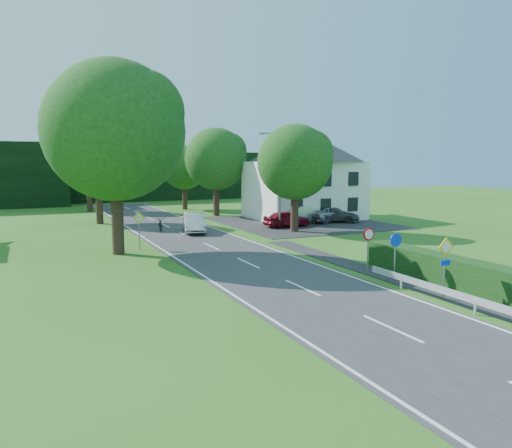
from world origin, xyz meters
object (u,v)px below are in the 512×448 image
moving_car (194,223)px  motorcycle (161,224)px  parked_car_silver_b (327,214)px  streetlight (278,176)px  parked_car_silver_a (305,214)px  parked_car_red (287,219)px  parked_car_grey (334,215)px  parasol (272,210)px

moving_car → motorcycle: (-2.22, 1.94, -0.20)m
parked_car_silver_b → streetlight: bearing=89.6°
parked_car_silver_a → parked_car_silver_b: size_ratio=0.99×
moving_car → parked_car_red: (8.26, -0.14, -0.06)m
parked_car_grey → parked_car_silver_a: bearing=125.2°
parked_car_red → parked_car_silver_b: size_ratio=0.81×
parasol → parked_car_grey: bearing=-28.1°
moving_car → parked_car_red: moving_car is taller
moving_car → parasol: size_ratio=2.01×
parked_car_silver_a → moving_car: bearing=86.6°
parked_car_grey → parasol: size_ratio=2.05×
parked_car_red → motorcycle: bearing=76.2°
moving_car → parked_car_silver_a: 11.00m
parked_car_red → parked_car_grey: parked_car_red is taller
parked_car_silver_a → parked_car_grey: bearing=-105.7°
parked_car_silver_a → motorcycle: bearing=76.9°
moving_car → parked_car_silver_b: (13.43, 1.52, -0.06)m
streetlight → motorcycle: bearing=163.2°
moving_car → parasol: bearing=37.8°
moving_car → parasol: 9.66m
parked_car_silver_a → parked_car_silver_b: (2.52, 0.11, -0.13)m
parked_car_red → moving_car: bearing=86.5°
motorcycle → parasol: 11.24m
streetlight → parasol: streetlight is taller
moving_car → streetlight: bearing=7.3°
parked_car_grey → parked_car_silver_b: 0.62m
parked_car_red → parked_car_grey: (5.67, 1.29, -0.02)m
parked_car_silver_b → parasol: 5.16m
parked_car_silver_a → parasol: (-2.07, 2.46, 0.21)m
moving_car → parked_car_silver_a: size_ratio=0.92×
parked_car_red → parked_car_silver_a: size_ratio=0.82×
motorcycle → parasol: size_ratio=0.93×
streetlight → motorcycle: streetlight is taller
moving_car → parasol: (8.84, 3.86, 0.27)m
streetlight → parked_car_silver_a: size_ratio=1.60×
motorcycle → parked_car_silver_a: (13.13, -0.54, 0.27)m
parked_car_grey → parked_car_silver_b: bearing=93.2°
parked_car_silver_b → parked_car_grey: bearing=-147.7°
moving_car → motorcycle: 2.96m
parked_car_red → parked_car_grey: 5.82m
motorcycle → parked_car_red: (10.48, -2.09, 0.14)m
parked_car_red → parasol: 4.06m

